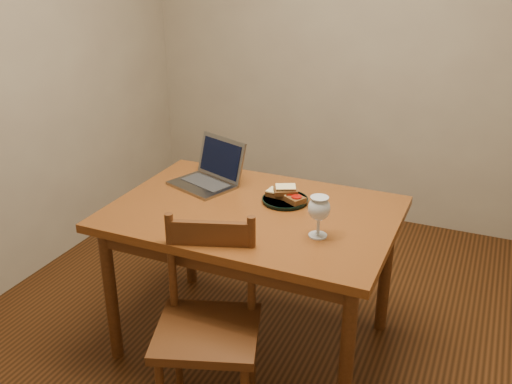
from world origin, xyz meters
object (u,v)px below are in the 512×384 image
at_px(laptop, 211,172).
at_px(table, 253,226).
at_px(chair, 208,317).
at_px(milk_glass, 319,217).
at_px(plate, 285,200).

bearing_deg(laptop, table, -12.12).
bearing_deg(table, chair, -87.68).
xyz_separation_m(chair, laptop, (-0.35, 0.71, 0.32)).
distance_m(chair, milk_glass, 0.61).
bearing_deg(laptop, plate, 11.28).
bearing_deg(plate, laptop, 170.69).
bearing_deg(milk_glass, table, 160.17).
xyz_separation_m(milk_glass, laptop, (-0.68, 0.34, -0.03)).
height_order(milk_glass, laptop, laptop).
xyz_separation_m(plate, laptop, (-0.43, 0.07, 0.05)).
bearing_deg(milk_glass, chair, -131.86).
bearing_deg(laptop, chair, -43.27).
distance_m(plate, milk_glass, 0.38).
distance_m(plate, laptop, 0.44).
height_order(chair, plate, chair).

